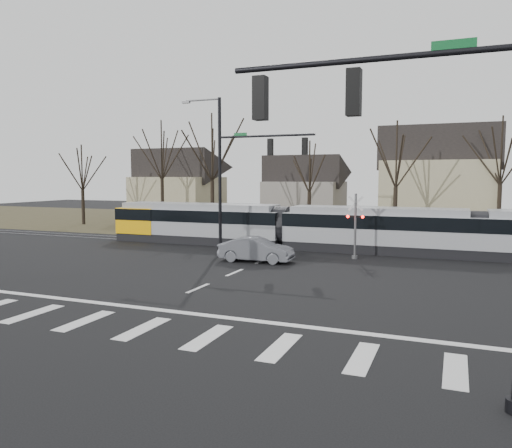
% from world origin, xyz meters
% --- Properties ---
extents(ground, '(140.00, 140.00, 0.00)m').
position_xyz_m(ground, '(0.00, 0.00, 0.00)').
color(ground, black).
extents(grass_verge, '(140.00, 28.00, 0.01)m').
position_xyz_m(grass_verge, '(0.00, 32.00, 0.01)').
color(grass_verge, '#38331E').
rests_on(grass_verge, ground).
extents(crosswalk, '(27.00, 2.60, 0.01)m').
position_xyz_m(crosswalk, '(0.00, -4.00, 0.01)').
color(crosswalk, silver).
rests_on(crosswalk, ground).
extents(stop_line, '(28.00, 0.35, 0.01)m').
position_xyz_m(stop_line, '(0.00, -1.80, 0.01)').
color(stop_line, silver).
rests_on(stop_line, ground).
extents(lane_dashes, '(0.18, 30.00, 0.01)m').
position_xyz_m(lane_dashes, '(0.00, 16.00, 0.01)').
color(lane_dashes, silver).
rests_on(lane_dashes, ground).
extents(rail_pair, '(90.00, 1.52, 0.06)m').
position_xyz_m(rail_pair, '(0.00, 15.80, 0.03)').
color(rail_pair, '#59595E').
rests_on(rail_pair, ground).
extents(tram, '(39.43, 2.93, 2.99)m').
position_xyz_m(tram, '(5.64, 16.00, 1.63)').
color(tram, gray).
rests_on(tram, ground).
extents(sedan, '(1.94, 4.54, 1.45)m').
position_xyz_m(sedan, '(-0.22, 9.56, 0.73)').
color(sedan, slate).
rests_on(sedan, ground).
extents(signal_pole_near_right, '(6.72, 0.44, 8.00)m').
position_xyz_m(signal_pole_near_right, '(10.11, -6.00, 5.17)').
color(signal_pole_near_right, black).
rests_on(signal_pole_near_right, ground).
extents(signal_pole_far, '(9.28, 0.44, 10.20)m').
position_xyz_m(signal_pole_far, '(-2.41, 12.50, 5.70)').
color(signal_pole_far, black).
rests_on(signal_pole_far, ground).
extents(rail_crossing_signal, '(1.08, 0.36, 4.00)m').
position_xyz_m(rail_crossing_signal, '(5.00, 12.79, 1.89)').
color(rail_crossing_signal, '#59595B').
rests_on(rail_crossing_signal, ground).
extents(tree_row, '(59.20, 7.20, 10.00)m').
position_xyz_m(tree_row, '(2.00, 26.00, 5.00)').
color(tree_row, black).
rests_on(tree_row, ground).
extents(house_a, '(9.72, 8.64, 8.60)m').
position_xyz_m(house_a, '(-20.00, 34.00, 4.46)').
color(house_a, tan).
rests_on(house_a, ground).
extents(house_b, '(8.64, 7.56, 7.65)m').
position_xyz_m(house_b, '(-5.00, 36.00, 3.97)').
color(house_b, slate).
rests_on(house_b, ground).
extents(house_c, '(10.80, 8.64, 10.10)m').
position_xyz_m(house_c, '(9.00, 33.00, 5.23)').
color(house_c, tan).
rests_on(house_c, ground).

